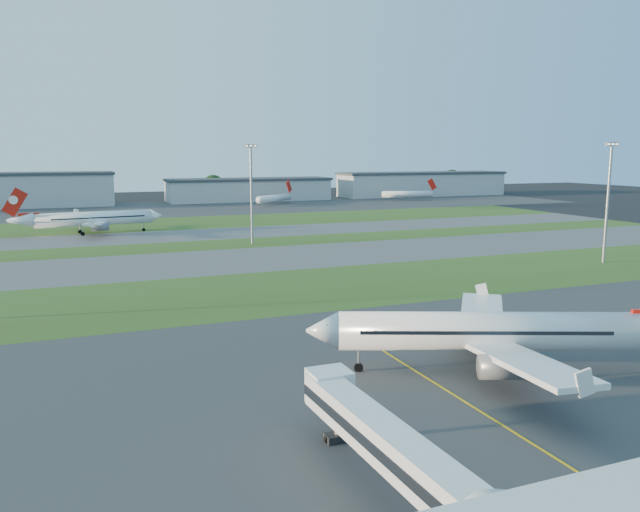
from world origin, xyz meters
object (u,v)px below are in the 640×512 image
airliner_parked (496,332)px  airliner_taxiing (93,219)px  jet_bridge (400,454)px  mini_jet_far (408,194)px  mini_jet_near (275,198)px  light_mast_east (608,194)px  light_mast_centre (251,187)px

airliner_parked → airliner_taxiing: 145.21m
jet_bridge → mini_jet_far: 278.78m
mini_jet_near → light_mast_east: (19.60, -171.77, 11.53)m
airliner_taxiing → mini_jet_far: size_ratio=1.43×
airliner_taxiing → light_mast_east: size_ratio=1.57×
light_mast_east → mini_jet_far: bearing=73.6°
light_mast_east → airliner_taxiing: bearing=137.3°
airliner_parked → mini_jet_near: size_ratio=1.69×
jet_bridge → airliner_taxiing: size_ratio=0.66×
airliner_parked → mini_jet_far: bearing=84.8°
mini_jet_near → light_mast_centre: bearing=-150.7°
mini_jet_near → light_mast_east: 173.27m
airliner_parked → light_mast_east: size_ratio=1.50×
jet_bridge → mini_jet_far: (139.17, 241.55, -0.73)m
mini_jet_near → jet_bridge: bearing=-146.1°
mini_jet_near → light_mast_east: size_ratio=0.89×
light_mast_centre → light_mast_east: bearing=-41.6°
light_mast_centre → mini_jet_near: bearing=69.4°
jet_bridge → light_mast_centre: light_mast_centre is taller
mini_jet_far → light_mast_east: light_mast_east is taller
mini_jet_near → light_mast_centre: light_mast_centre is taller
jet_bridge → light_mast_east: bearing=37.4°
light_mast_east → mini_jet_near: bearing=96.5°
jet_bridge → airliner_parked: bearing=40.9°
mini_jet_far → airliner_taxiing: bearing=-140.8°
light_mast_east → light_mast_centre: bearing=138.4°
airliner_parked → jet_bridge: bearing=-116.7°
mini_jet_near → mini_jet_far: size_ratio=0.81×
airliner_taxiing → mini_jet_near: 113.08m
jet_bridge → airliner_taxiing: (-13.00, 160.33, 0.44)m
airliner_parked → light_mast_centre: size_ratio=1.50×
airliner_taxiing → airliner_parked: bearing=98.1°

